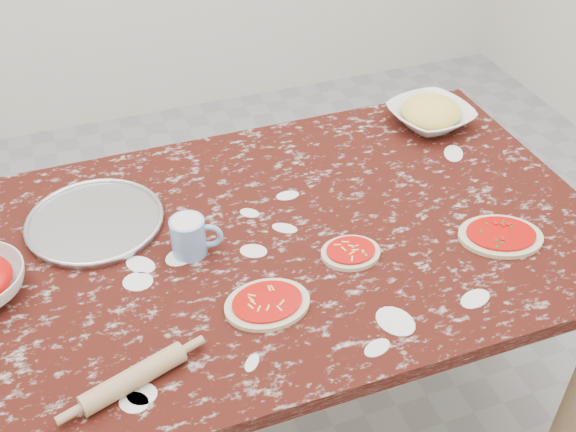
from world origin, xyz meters
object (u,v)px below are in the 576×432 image
at_px(rolling_pin, 134,378).
at_px(pizza_tray, 95,222).
at_px(worktable, 288,255).
at_px(flour_mug, 190,236).
at_px(cheese_bowl, 430,116).

bearing_deg(rolling_pin, pizza_tray, 90.40).
xyz_separation_m(worktable, flour_mug, (-0.25, 0.01, 0.13)).
relative_size(worktable, cheese_bowl, 6.60).
height_order(worktable, cheese_bowl, cheese_bowl).
bearing_deg(rolling_pin, worktable, 37.12).
distance_m(worktable, rolling_pin, 0.58).
distance_m(worktable, pizza_tray, 0.50).
relative_size(worktable, pizza_tray, 4.67).
bearing_deg(worktable, rolling_pin, -142.88).
relative_size(worktable, rolling_pin, 7.18).
bearing_deg(flour_mug, rolling_pin, -120.16).
xyz_separation_m(pizza_tray, flour_mug, (0.21, -0.19, 0.04)).
height_order(pizza_tray, flour_mug, flour_mug).
distance_m(pizza_tray, rolling_pin, 0.54).
relative_size(pizza_tray, flour_mug, 2.74).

